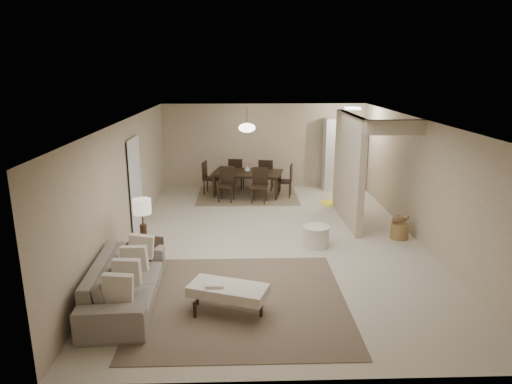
{
  "coord_description": "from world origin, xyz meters",
  "views": [
    {
      "loc": [
        -0.67,
        -8.99,
        3.47
      ],
      "look_at": [
        -0.38,
        -0.03,
        1.05
      ],
      "focal_mm": 32.0,
      "sensor_mm": 36.0,
      "label": 1
    }
  ],
  "objects_px": {
    "sofa": "(125,282)",
    "wicker_basket": "(399,231)",
    "pantry_cabinet": "(344,154)",
    "round_pouf": "(316,236)",
    "ottoman_bench": "(228,291)",
    "dining_table": "(247,184)",
    "side_table": "(145,255)"
  },
  "relations": [
    {
      "from": "round_pouf",
      "to": "ottoman_bench",
      "type": "bearing_deg",
      "value": -124.18
    },
    {
      "from": "ottoman_bench",
      "to": "round_pouf",
      "type": "distance_m",
      "value": 3.03
    },
    {
      "from": "wicker_basket",
      "to": "dining_table",
      "type": "relative_size",
      "value": 0.19
    },
    {
      "from": "pantry_cabinet",
      "to": "sofa",
      "type": "xyz_separation_m",
      "value": [
        -4.8,
        -6.75,
        -0.71
      ]
    },
    {
      "from": "pantry_cabinet",
      "to": "ottoman_bench",
      "type": "bearing_deg",
      "value": -114.63
    },
    {
      "from": "pantry_cabinet",
      "to": "wicker_basket",
      "type": "bearing_deg",
      "value": -85.77
    },
    {
      "from": "side_table",
      "to": "round_pouf",
      "type": "bearing_deg",
      "value": 17.28
    },
    {
      "from": "sofa",
      "to": "side_table",
      "type": "xyz_separation_m",
      "value": [
        0.05,
        1.2,
        -0.07
      ]
    },
    {
      "from": "dining_table",
      "to": "round_pouf",
      "type": "bearing_deg",
      "value": -59.9
    },
    {
      "from": "sofa",
      "to": "dining_table",
      "type": "bearing_deg",
      "value": -20.33
    },
    {
      "from": "ottoman_bench",
      "to": "dining_table",
      "type": "xyz_separation_m",
      "value": [
        0.37,
        6.41,
        0.01
      ]
    },
    {
      "from": "wicker_basket",
      "to": "dining_table",
      "type": "xyz_separation_m",
      "value": [
        -3.17,
        3.5,
        0.18
      ]
    },
    {
      "from": "pantry_cabinet",
      "to": "sofa",
      "type": "bearing_deg",
      "value": -125.41
    },
    {
      "from": "round_pouf",
      "to": "sofa",
      "type": "bearing_deg",
      "value": -146.01
    },
    {
      "from": "ottoman_bench",
      "to": "wicker_basket",
      "type": "height_order",
      "value": "ottoman_bench"
    },
    {
      "from": "pantry_cabinet",
      "to": "round_pouf",
      "type": "distance_m",
      "value": 4.87
    },
    {
      "from": "round_pouf",
      "to": "wicker_basket",
      "type": "distance_m",
      "value": 1.88
    },
    {
      "from": "pantry_cabinet",
      "to": "ottoman_bench",
      "type": "distance_m",
      "value": 7.79
    },
    {
      "from": "side_table",
      "to": "dining_table",
      "type": "height_order",
      "value": "dining_table"
    },
    {
      "from": "side_table",
      "to": "round_pouf",
      "type": "relative_size",
      "value": 1.02
    },
    {
      "from": "round_pouf",
      "to": "wicker_basket",
      "type": "xyz_separation_m",
      "value": [
        1.84,
        0.4,
        -0.05
      ]
    },
    {
      "from": "ottoman_bench",
      "to": "dining_table",
      "type": "bearing_deg",
      "value": 106.7
    },
    {
      "from": "round_pouf",
      "to": "dining_table",
      "type": "distance_m",
      "value": 4.13
    },
    {
      "from": "dining_table",
      "to": "wicker_basket",
      "type": "bearing_deg",
      "value": -36.58
    },
    {
      "from": "sofa",
      "to": "side_table",
      "type": "distance_m",
      "value": 1.2
    },
    {
      "from": "round_pouf",
      "to": "wicker_basket",
      "type": "relative_size",
      "value": 1.44
    },
    {
      "from": "sofa",
      "to": "dining_table",
      "type": "xyz_separation_m",
      "value": [
        1.93,
        6.11,
        -0.01
      ]
    },
    {
      "from": "wicker_basket",
      "to": "dining_table",
      "type": "bearing_deg",
      "value": 132.15
    },
    {
      "from": "sofa",
      "to": "wicker_basket",
      "type": "relative_size",
      "value": 6.28
    },
    {
      "from": "ottoman_bench",
      "to": "pantry_cabinet",
      "type": "bearing_deg",
      "value": 85.35
    },
    {
      "from": "ottoman_bench",
      "to": "wicker_basket",
      "type": "xyz_separation_m",
      "value": [
        3.54,
        2.9,
        -0.17
      ]
    },
    {
      "from": "sofa",
      "to": "ottoman_bench",
      "type": "bearing_deg",
      "value": -103.58
    }
  ]
}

